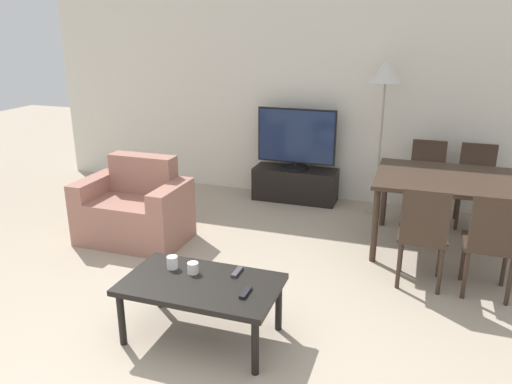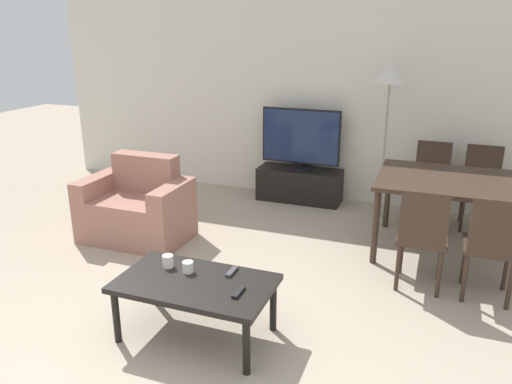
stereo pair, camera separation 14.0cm
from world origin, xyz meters
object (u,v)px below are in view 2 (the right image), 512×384
Objects in this scene: tv at (301,139)px; dining_chair_far at (481,183)px; armchair at (137,209)px; coffee_table at (195,287)px; dining_table at (459,187)px; dining_chair_near at (423,234)px; tv_stand at (299,185)px; remote_primary at (238,292)px; dining_chair_far_left at (431,178)px; cup_colored_far at (188,267)px; remote_secondary at (232,272)px; dining_chair_near_right at (492,243)px; cup_white_near at (168,261)px; floor_lamp at (390,81)px.

dining_chair_far is at bearing -3.71° from tv.
armchair is 0.99× the size of coffee_table.
dining_table is (3.04, 0.75, 0.36)m from armchair.
tv_stand is at bearing 130.47° from dining_chair_near.
dining_chair_far is at bearing 56.48° from coffee_table.
dining_chair_near is 5.92× the size of remote_primary.
dining_chair_far is at bearing 0.00° from dining_chair_far_left.
coffee_table is at bearing -87.70° from tv.
armchair is at bearing -150.34° from dining_chair_far_left.
tv is at bearing 90.34° from cup_colored_far.
dining_chair_far_left is at bearing 90.00° from dining_chair_near.
tv_stand is 6.92× the size of remote_secondary.
remote_primary is at bearing -8.41° from coffee_table.
tv_stand is 2.97m from cup_colored_far.
remote_primary is at bearing -121.98° from dining_table.
dining_table is 2.68m from cup_colored_far.
dining_table reaches higher than remote_primary.
dining_chair_near_right is at bearing -72.97° from dining_table.
cup_colored_far is (-0.30, -0.10, 0.03)m from remote_secondary.
dining_chair_near is 5.92× the size of remote_secondary.
cup_colored_far is (-0.45, 0.15, 0.03)m from remote_primary.
dining_chair_near and dining_chair_far have the same top height.
tv_stand is at bearing 176.22° from dining_chair_far.
dining_chair_near_right is 5.92× the size of remote_primary.
dining_chair_far_left is at bearing 180.00° from dining_chair_far.
dining_table is 15.90× the size of cup_white_near.
remote_primary is at bearing -81.43° from tv.
tv is (0.00, -0.00, 0.58)m from tv_stand.
remote_secondary is (-1.74, -1.05, -0.05)m from dining_chair_near_right.
cup_colored_far is at bearing 161.49° from remote_primary.
armchair is 1.02× the size of tv_stand.
armchair is at bearing 135.34° from cup_colored_far.
armchair is at bearing -166.21° from dining_table.
armchair is at bearing -154.33° from dining_chair_far.
dining_chair_near is at bearing 40.43° from remote_secondary.
coffee_table is at bearing -106.88° from floor_lamp.
dining_chair_far_left is 5.92× the size of remote_secondary.
dining_chair_near is at bearing 41.24° from coffee_table.
dining_table is at bearing -46.99° from floor_lamp.
tv_stand is at bearing 90.00° from tv.
remote_primary is 0.29m from remote_secondary.
coffee_table is at bearing -147.21° from dining_chair_near_right.
dining_table is at bearing 13.79° from armchair.
remote_primary is at bearing -18.51° from cup_colored_far.
armchair reaches higher than tv_stand.
cup_colored_far is (-1.53, -1.15, -0.02)m from dining_chair_near.
tv is 0.66× the size of dining_table.
dining_table is at bearing 51.15° from coffee_table.
dining_chair_near_right reaches higher than cup_colored_far.
dining_table is 0.89m from dining_chair_near_right.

